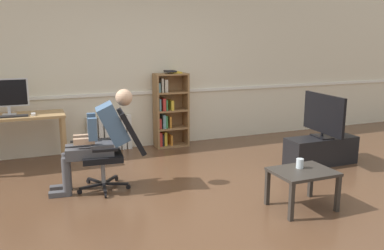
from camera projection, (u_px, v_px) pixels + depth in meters
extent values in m
plane|color=brown|center=(208.00, 202.00, 4.37)|extent=(18.00, 18.00, 0.00)
cube|color=beige|center=(143.00, 67.00, 6.49)|extent=(12.00, 0.10, 2.70)
cube|color=white|center=(145.00, 93.00, 6.52)|extent=(12.00, 0.03, 0.05)
cube|color=tan|center=(65.00, 143.00, 5.51)|extent=(0.06, 0.06, 0.72)
cube|color=tan|center=(62.00, 135.00, 5.97)|extent=(0.06, 0.06, 0.72)
cube|color=tan|center=(15.00, 116.00, 5.43)|extent=(1.32, 0.58, 0.04)
cube|color=silver|center=(9.00, 114.00, 5.45)|extent=(0.18, 0.14, 0.01)
cube|color=silver|center=(9.00, 110.00, 5.46)|extent=(0.04, 0.02, 0.10)
cube|color=silver|center=(7.00, 93.00, 5.41)|extent=(0.54, 0.02, 0.39)
cube|color=black|center=(7.00, 93.00, 5.40)|extent=(0.50, 0.00, 0.35)
cube|color=black|center=(12.00, 116.00, 5.29)|extent=(0.40, 0.12, 0.02)
cube|color=white|center=(33.00, 114.00, 5.40)|extent=(0.06, 0.10, 0.03)
cube|color=olive|center=(156.00, 111.00, 6.49)|extent=(0.03, 0.28, 1.24)
cube|color=olive|center=(186.00, 109.00, 6.68)|extent=(0.03, 0.28, 1.24)
cube|color=olive|center=(168.00, 109.00, 6.71)|extent=(0.53, 0.02, 1.24)
cube|color=olive|center=(172.00, 145.00, 6.71)|extent=(0.50, 0.28, 0.03)
cube|color=olive|center=(171.00, 128.00, 6.65)|extent=(0.50, 0.28, 0.03)
cube|color=olive|center=(171.00, 110.00, 6.58)|extent=(0.50, 0.28, 0.03)
cube|color=olive|center=(171.00, 92.00, 6.52)|extent=(0.50, 0.28, 0.03)
cube|color=olive|center=(171.00, 74.00, 6.46)|extent=(0.50, 0.28, 0.03)
cube|color=red|center=(159.00, 139.00, 6.60)|extent=(0.05, 0.19, 0.24)
cube|color=red|center=(159.00, 123.00, 6.56)|extent=(0.04, 0.19, 0.17)
cube|color=#6699A3|center=(159.00, 105.00, 6.48)|extent=(0.03, 0.19, 0.20)
cube|color=#6699A3|center=(158.00, 87.00, 6.44)|extent=(0.03, 0.19, 0.15)
cube|color=black|center=(162.00, 139.00, 6.64)|extent=(0.03, 0.19, 0.20)
cube|color=#6699A3|center=(163.00, 121.00, 6.57)|extent=(0.05, 0.19, 0.23)
cube|color=red|center=(163.00, 104.00, 6.49)|extent=(0.05, 0.19, 0.20)
cube|color=beige|center=(161.00, 85.00, 6.43)|extent=(0.03, 0.19, 0.23)
cube|color=gold|center=(164.00, 138.00, 6.66)|extent=(0.05, 0.19, 0.23)
cube|color=#38844C|center=(165.00, 121.00, 6.59)|extent=(0.05, 0.19, 0.21)
cube|color=#38844C|center=(165.00, 105.00, 6.50)|extent=(0.02, 0.19, 0.18)
cube|color=beige|center=(165.00, 86.00, 6.46)|extent=(0.05, 0.19, 0.21)
cube|color=orange|center=(170.00, 140.00, 6.68)|extent=(0.03, 0.19, 0.17)
cube|color=orange|center=(169.00, 122.00, 6.62)|extent=(0.03, 0.19, 0.19)
cube|color=gold|center=(171.00, 105.00, 6.55)|extent=(0.05, 0.19, 0.16)
cube|color=gold|center=(176.00, 72.00, 6.50)|extent=(0.16, 0.22, 0.02)
cube|color=black|center=(170.00, 71.00, 6.42)|extent=(0.16, 0.22, 0.02)
cube|color=white|center=(89.00, 135.00, 6.26)|extent=(0.07, 0.08, 0.58)
cube|color=white|center=(95.00, 134.00, 6.30)|extent=(0.07, 0.08, 0.58)
cube|color=white|center=(101.00, 134.00, 6.33)|extent=(0.07, 0.08, 0.58)
cube|color=white|center=(107.00, 133.00, 6.37)|extent=(0.07, 0.08, 0.58)
cube|color=white|center=(112.00, 133.00, 6.40)|extent=(0.07, 0.08, 0.58)
cube|color=white|center=(118.00, 133.00, 6.43)|extent=(0.07, 0.08, 0.58)
cube|color=white|center=(124.00, 132.00, 6.47)|extent=(0.07, 0.08, 0.58)
cube|color=white|center=(129.00, 132.00, 6.50)|extent=(0.07, 0.08, 0.58)
cube|color=black|center=(105.00, 188.00, 4.60)|extent=(0.07, 0.30, 0.02)
cylinder|color=black|center=(106.00, 196.00, 4.47)|extent=(0.03, 0.06, 0.06)
cube|color=black|center=(116.00, 184.00, 4.74)|extent=(0.29, 0.15, 0.02)
cylinder|color=black|center=(128.00, 187.00, 4.74)|extent=(0.06, 0.04, 0.06)
cube|color=black|center=(110.00, 180.00, 4.88)|extent=(0.23, 0.25, 0.02)
cylinder|color=black|center=(117.00, 179.00, 5.03)|extent=(0.05, 0.06, 0.06)
cube|color=black|center=(96.00, 181.00, 4.83)|extent=(0.18, 0.28, 0.02)
cylinder|color=black|center=(88.00, 181.00, 4.93)|extent=(0.05, 0.06, 0.06)
cube|color=black|center=(92.00, 186.00, 4.66)|extent=(0.30, 0.10, 0.02)
cylinder|color=black|center=(80.00, 192.00, 4.59)|extent=(0.06, 0.03, 0.06)
cylinder|color=gray|center=(103.00, 171.00, 4.71)|extent=(0.05, 0.05, 0.30)
cube|color=black|center=(102.00, 156.00, 4.67)|extent=(0.51, 0.51, 0.07)
cube|color=black|center=(131.00, 131.00, 4.71)|extent=(0.35, 0.47, 0.53)
cube|color=black|center=(102.00, 139.00, 4.89)|extent=(0.28, 0.07, 0.03)
cube|color=black|center=(105.00, 150.00, 4.40)|extent=(0.28, 0.07, 0.03)
cube|color=#4C4C51|center=(102.00, 148.00, 4.65)|extent=(0.29, 0.37, 0.14)
cube|color=#476689|center=(113.00, 124.00, 4.63)|extent=(0.42, 0.38, 0.52)
sphere|color=#D6A884|center=(124.00, 97.00, 4.60)|extent=(0.20, 0.20, 0.20)
cube|color=black|center=(77.00, 141.00, 4.55)|extent=(0.15, 0.05, 0.02)
cube|color=#4C4C51|center=(84.00, 149.00, 4.69)|extent=(0.43, 0.17, 0.13)
cylinder|color=#4C4C51|center=(67.00, 171.00, 4.69)|extent=(0.10, 0.10, 0.46)
cube|color=#4C4C51|center=(59.00, 188.00, 4.70)|extent=(0.23, 0.11, 0.06)
cube|color=#4C4C51|center=(84.00, 154.00, 4.51)|extent=(0.43, 0.17, 0.13)
cylinder|color=#4C4C51|center=(67.00, 177.00, 4.50)|extent=(0.10, 0.10, 0.46)
cube|color=#4C4C51|center=(59.00, 194.00, 4.52)|extent=(0.23, 0.11, 0.06)
cube|color=#476689|center=(92.00, 124.00, 4.72)|extent=(0.11, 0.09, 0.26)
cube|color=#D6A884|center=(84.00, 137.00, 4.66)|extent=(0.25, 0.09, 0.07)
cube|color=#476689|center=(93.00, 129.00, 4.42)|extent=(0.11, 0.09, 0.26)
cube|color=#D6A884|center=(84.00, 141.00, 4.48)|extent=(0.25, 0.09, 0.07)
cube|color=black|center=(321.00, 151.00, 5.68)|extent=(1.07, 0.38, 0.40)
cube|color=black|center=(322.00, 137.00, 5.64)|extent=(0.23, 0.34, 0.02)
cylinder|color=black|center=(322.00, 134.00, 5.63)|extent=(0.04, 0.04, 0.05)
cube|color=black|center=(323.00, 114.00, 5.57)|extent=(0.12, 0.91, 0.56)
cube|color=#B7D1F9|center=(325.00, 114.00, 5.57)|extent=(0.08, 0.85, 0.51)
cube|color=#332D28|center=(291.00, 202.00, 3.87)|extent=(0.04, 0.04, 0.39)
cube|color=#332D28|center=(338.00, 194.00, 4.09)|extent=(0.04, 0.04, 0.39)
cube|color=#332D28|center=(311.00, 180.00, 4.48)|extent=(0.04, 0.04, 0.39)
cube|color=#332D28|center=(267.00, 187.00, 4.26)|extent=(0.04, 0.04, 0.39)
cube|color=#332D28|center=(303.00, 172.00, 4.13)|extent=(0.64, 0.49, 0.03)
cylinder|color=silver|center=(300.00, 163.00, 4.19)|extent=(0.08, 0.08, 0.11)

